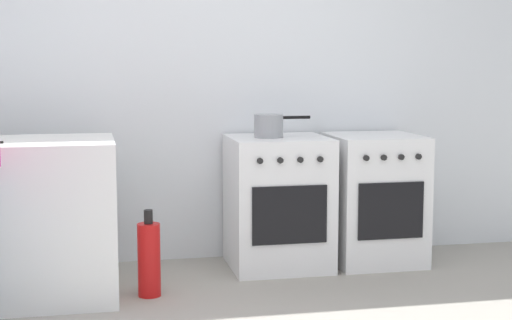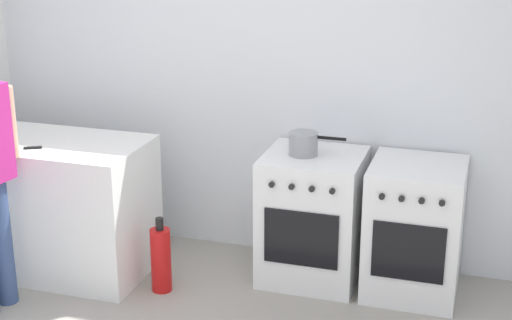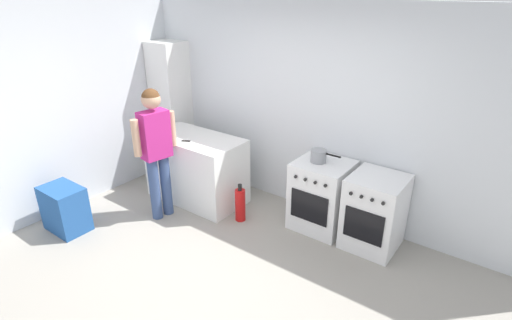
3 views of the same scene
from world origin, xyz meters
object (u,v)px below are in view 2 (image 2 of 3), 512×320
object	(u,v)px
oven_left	(312,217)
knife_bread	(15,149)
oven_right	(414,229)
fire_extinguisher	(161,259)
pot	(304,144)

from	to	relation	value
oven_left	knife_bread	bearing A→B (deg)	-161.37
oven_right	fire_extinguisher	xyz separation A→B (m)	(-1.53, -0.48, -0.21)
knife_bread	fire_extinguisher	bearing A→B (deg)	7.63
oven_right	pot	bearing A→B (deg)	-178.74
oven_left	oven_right	xyz separation A→B (m)	(0.66, -0.00, -0.00)
pot	fire_extinguisher	world-z (taller)	pot
pot	fire_extinguisher	distance (m)	1.17
fire_extinguisher	oven_right	bearing A→B (deg)	17.39
oven_left	pot	bearing A→B (deg)	-166.30
fire_extinguisher	knife_bread	bearing A→B (deg)	-172.37
oven_left	knife_bread	size ratio (longest dim) A/B	2.62
oven_right	oven_left	bearing A→B (deg)	180.00
fire_extinguisher	pot	bearing A→B (deg)	29.86
knife_bread	oven_right	bearing A→B (deg)	13.84
oven_left	knife_bread	world-z (taller)	knife_bread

